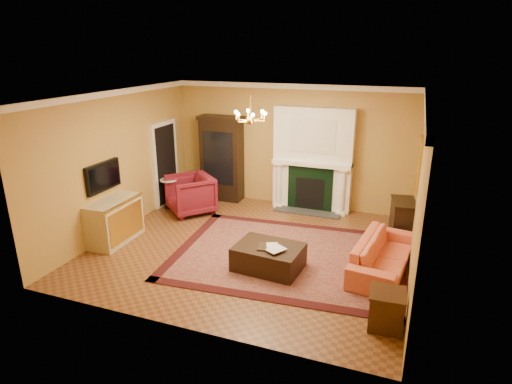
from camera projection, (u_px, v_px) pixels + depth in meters
The scene contains 26 objects.
floor at pixel (251, 248), 8.57m from camera, with size 6.00×5.50×0.02m, color brown.
ceiling at pixel (250, 95), 7.60m from camera, with size 6.00×5.50×0.02m, color white.
wall_back at pixel (291, 146), 10.54m from camera, with size 6.00×0.02×3.00m, color #B37F40.
wall_front at pixel (175, 232), 5.64m from camera, with size 6.00×0.02×3.00m, color #B37F40.
wall_left at pixel (119, 162), 9.08m from camera, with size 0.02×5.50×3.00m, color #B37F40.
wall_right at pixel (420, 194), 7.09m from camera, with size 0.02×5.50×3.00m, color #B37F40.
fireplace at pixel (312, 162), 10.27m from camera, with size 1.90×0.70×2.50m.
crown_molding at pixel (268, 94), 8.47m from camera, with size 6.00×5.50×0.12m.
doorway at pixel (165, 163), 10.72m from camera, with size 0.08×1.05×2.10m.
tv_panel at pixel (103, 176), 8.58m from camera, with size 0.09×0.95×0.58m.
gilt_mirror at pixel (419, 165), 8.30m from camera, with size 0.06×0.76×1.05m.
chandelier at pixel (250, 117), 7.73m from camera, with size 0.63×0.55×0.53m.
oriental_rug at pixel (288, 256), 8.21m from camera, with size 4.32×3.24×0.02m, color #4E101F.
china_cabinet at pixel (222, 160), 11.02m from camera, with size 1.04×0.47×2.09m, color black.
wingback_armchair at pixel (190, 193), 10.23m from camera, with size 0.99×0.92×1.02m, color maroon.
pedestal_table at pixel (169, 191), 10.56m from camera, with size 0.42×0.42×0.74m.
commode at pixel (115, 221), 8.73m from camera, with size 0.57×1.20×0.90m, color beige.
coral_sofa at pixel (383, 250), 7.58m from camera, with size 2.06×0.60×0.81m, color #E67649.
end_table at pixel (386, 311), 6.06m from camera, with size 0.46×0.46×0.54m, color #3C1E10.
console_table at pixel (402, 221), 8.81m from camera, with size 0.42×0.74×0.82m, color black.
leather_ottoman at pixel (269, 257), 7.68m from camera, with size 1.17×0.85×0.44m, color black.
ottoman_tray at pixel (269, 247), 7.54m from camera, with size 0.40×0.31×0.03m, color black.
book_a at pixel (267, 240), 7.47m from camera, with size 0.20×0.03×0.27m, color gray.
book_b at pixel (272, 240), 7.43m from camera, with size 0.23×0.02×0.32m, color gray.
topiary_left at pixel (281, 148), 10.40m from camera, with size 0.17×0.17×0.44m.
topiary_right at pixel (341, 154), 9.92m from camera, with size 0.15×0.15×0.40m.
Camera 1 is at (2.80, -7.23, 3.81)m, focal length 30.00 mm.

